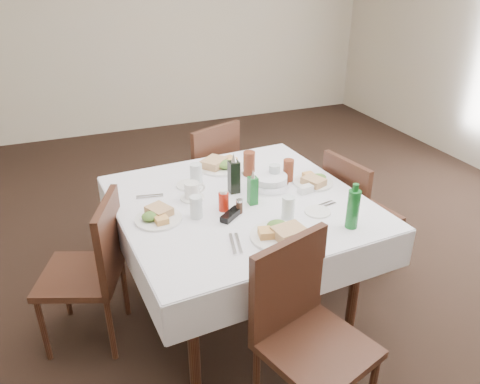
{
  "coord_description": "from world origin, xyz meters",
  "views": [
    {
      "loc": [
        -1.05,
        -2.41,
        2.04
      ],
      "look_at": [
        -0.15,
        -0.14,
        0.8
      ],
      "focal_mm": 35.0,
      "sensor_mm": 36.0,
      "label": 1
    }
  ],
  "objects_px": {
    "chair_south": "(303,324)",
    "green_bottle": "(353,208)",
    "chair_north": "(208,172)",
    "water_w": "(196,207)",
    "chair_east": "(353,208)",
    "ketchup_bottle": "(224,201)",
    "coffee_mug": "(192,191)",
    "chair_west": "(94,264)",
    "water_e": "(274,174)",
    "dining_table": "(240,212)",
    "bread_basket": "(270,182)",
    "water_s": "(288,208)",
    "oil_cruet_dark": "(234,176)",
    "oil_cruet_green": "(253,189)",
    "water_n": "(196,175)"
  },
  "relations": [
    {
      "from": "oil_cruet_dark",
      "to": "ketchup_bottle",
      "type": "xyz_separation_m",
      "value": [
        -0.13,
        -0.19,
        -0.05
      ]
    },
    {
      "from": "water_s",
      "to": "coffee_mug",
      "type": "distance_m",
      "value": 0.58
    },
    {
      "from": "ketchup_bottle",
      "to": "water_e",
      "type": "bearing_deg",
      "value": 26.3
    },
    {
      "from": "coffee_mug",
      "to": "oil_cruet_dark",
      "type": "bearing_deg",
      "value": -2.16
    },
    {
      "from": "chair_south",
      "to": "coffee_mug",
      "type": "height_order",
      "value": "chair_south"
    },
    {
      "from": "chair_east",
      "to": "water_s",
      "type": "relative_size",
      "value": 6.82
    },
    {
      "from": "chair_west",
      "to": "oil_cruet_green",
      "type": "xyz_separation_m",
      "value": [
        0.91,
        -0.1,
        0.34
      ]
    },
    {
      "from": "chair_east",
      "to": "coffee_mug",
      "type": "relative_size",
      "value": 5.63
    },
    {
      "from": "chair_west",
      "to": "water_e",
      "type": "distance_m",
      "value": 1.18
    },
    {
      "from": "chair_west",
      "to": "water_w",
      "type": "distance_m",
      "value": 0.65
    },
    {
      "from": "oil_cruet_green",
      "to": "chair_north",
      "type": "bearing_deg",
      "value": 87.26
    },
    {
      "from": "bread_basket",
      "to": "green_bottle",
      "type": "height_order",
      "value": "green_bottle"
    },
    {
      "from": "chair_north",
      "to": "oil_cruet_green",
      "type": "xyz_separation_m",
      "value": [
        -0.05,
        -0.99,
        0.32
      ]
    },
    {
      "from": "chair_north",
      "to": "water_n",
      "type": "xyz_separation_m",
      "value": [
        -0.27,
        -0.64,
        0.3
      ]
    },
    {
      "from": "dining_table",
      "to": "bread_basket",
      "type": "height_order",
      "value": "bread_basket"
    },
    {
      "from": "chair_west",
      "to": "water_n",
      "type": "height_order",
      "value": "same"
    },
    {
      "from": "bread_basket",
      "to": "green_bottle",
      "type": "xyz_separation_m",
      "value": [
        0.2,
        -0.59,
        0.07
      ]
    },
    {
      "from": "chair_east",
      "to": "ketchup_bottle",
      "type": "xyz_separation_m",
      "value": [
        -0.98,
        -0.13,
        0.32
      ]
    },
    {
      "from": "water_w",
      "to": "chair_north",
      "type": "bearing_deg",
      "value": 69.0
    },
    {
      "from": "ketchup_bottle",
      "to": "dining_table",
      "type": "bearing_deg",
      "value": 30.64
    },
    {
      "from": "chair_east",
      "to": "coffee_mug",
      "type": "bearing_deg",
      "value": 176.59
    },
    {
      "from": "green_bottle",
      "to": "water_n",
      "type": "bearing_deg",
      "value": 127.77
    },
    {
      "from": "chair_west",
      "to": "chair_east",
      "type": "bearing_deg",
      "value": 0.78
    },
    {
      "from": "ketchup_bottle",
      "to": "green_bottle",
      "type": "bearing_deg",
      "value": -36.68
    },
    {
      "from": "chair_west",
      "to": "chair_north",
      "type": "bearing_deg",
      "value": 43.15
    },
    {
      "from": "dining_table",
      "to": "chair_north",
      "type": "height_order",
      "value": "chair_north"
    },
    {
      "from": "chair_west",
      "to": "green_bottle",
      "type": "xyz_separation_m",
      "value": [
        1.29,
        -0.53,
        0.36
      ]
    },
    {
      "from": "water_e",
      "to": "oil_cruet_dark",
      "type": "relative_size",
      "value": 0.5
    },
    {
      "from": "bread_basket",
      "to": "ketchup_bottle",
      "type": "bearing_deg",
      "value": -155.06
    },
    {
      "from": "chair_north",
      "to": "water_w",
      "type": "relative_size",
      "value": 7.42
    },
    {
      "from": "chair_east",
      "to": "green_bottle",
      "type": "bearing_deg",
      "value": -127.45
    },
    {
      "from": "water_w",
      "to": "coffee_mug",
      "type": "relative_size",
      "value": 0.8
    },
    {
      "from": "chair_west",
      "to": "green_bottle",
      "type": "height_order",
      "value": "green_bottle"
    },
    {
      "from": "chair_south",
      "to": "green_bottle",
      "type": "height_order",
      "value": "green_bottle"
    },
    {
      "from": "chair_west",
      "to": "coffee_mug",
      "type": "distance_m",
      "value": 0.68
    },
    {
      "from": "chair_west",
      "to": "ketchup_bottle",
      "type": "height_order",
      "value": "chair_west"
    },
    {
      "from": "water_s",
      "to": "oil_cruet_dark",
      "type": "relative_size",
      "value": 0.51
    },
    {
      "from": "oil_cruet_dark",
      "to": "chair_south",
      "type": "bearing_deg",
      "value": -91.56
    },
    {
      "from": "oil_cruet_green",
      "to": "green_bottle",
      "type": "distance_m",
      "value": 0.57
    },
    {
      "from": "chair_east",
      "to": "oil_cruet_green",
      "type": "xyz_separation_m",
      "value": [
        -0.8,
        -0.12,
        0.35
      ]
    },
    {
      "from": "ketchup_bottle",
      "to": "coffee_mug",
      "type": "distance_m",
      "value": 0.23
    },
    {
      "from": "water_n",
      "to": "coffee_mug",
      "type": "relative_size",
      "value": 0.89
    },
    {
      "from": "water_n",
      "to": "water_e",
      "type": "bearing_deg",
      "value": -19.9
    },
    {
      "from": "water_e",
      "to": "water_w",
      "type": "xyz_separation_m",
      "value": [
        -0.57,
        -0.22,
        -0.0
      ]
    },
    {
      "from": "chair_south",
      "to": "ketchup_bottle",
      "type": "relative_size",
      "value": 7.46
    },
    {
      "from": "chair_south",
      "to": "oil_cruet_dark",
      "type": "xyz_separation_m",
      "value": [
        0.03,
        0.94,
        0.34
      ]
    },
    {
      "from": "chair_west",
      "to": "water_s",
      "type": "bearing_deg",
      "value": -17.52
    },
    {
      "from": "bread_basket",
      "to": "chair_east",
      "type": "bearing_deg",
      "value": -3.4
    },
    {
      "from": "chair_south",
      "to": "water_e",
      "type": "height_order",
      "value": "chair_south"
    },
    {
      "from": "water_s",
      "to": "oil_cruet_dark",
      "type": "xyz_separation_m",
      "value": [
        -0.16,
        0.4,
        0.04
      ]
    }
  ]
}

